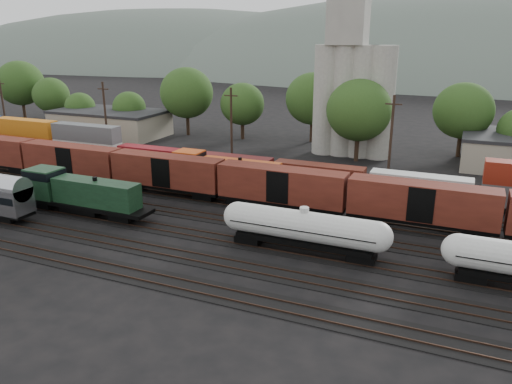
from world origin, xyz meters
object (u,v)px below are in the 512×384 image
at_px(green_locomotive, 75,192).
at_px(tank_car_a, 304,228).
at_px(grain_silo, 352,88).
at_px(orange_locomotive, 219,170).

relative_size(green_locomotive, tank_car_a, 1.08).
bearing_deg(grain_silo, tank_car_a, -82.78).
bearing_deg(tank_car_a, grain_silo, 97.22).
relative_size(orange_locomotive, grain_silo, 0.62).
height_order(tank_car_a, grain_silo, grain_silo).
distance_m(orange_locomotive, grain_silo, 29.67).
bearing_deg(tank_car_a, orange_locomotive, 137.77).
xyz_separation_m(green_locomotive, orange_locomotive, (10.63, 15.00, -0.09)).
height_order(green_locomotive, grain_silo, grain_silo).
xyz_separation_m(orange_locomotive, grain_silo, (11.33, 26.00, 8.70)).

